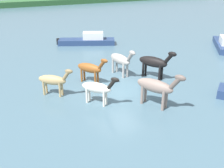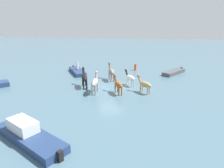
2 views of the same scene
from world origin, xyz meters
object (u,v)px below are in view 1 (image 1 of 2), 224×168
horse_dark_mare (53,80)px  horse_gray_outer (121,60)px  boat_skiff_near (88,41)px  horse_rear_stallion (156,86)px  horse_dun_straggler (98,88)px  horse_mid_herd (90,68)px  horse_chestnut_trailing (154,62)px

horse_dark_mare → horse_gray_outer: horse_gray_outer is taller
horse_dark_mare → boat_skiff_near: size_ratio=0.32×
horse_rear_stallion → horse_dun_straggler: horse_rear_stallion is taller
horse_rear_stallion → horse_gray_outer: size_ratio=0.99×
horse_dun_straggler → horse_gray_outer: (3.37, 3.02, 0.19)m
horse_dark_mare → horse_dun_straggler: horse_dun_straggler is taller
horse_dun_straggler → horse_gray_outer: size_ratio=0.75×
horse_dark_mare → horse_dun_straggler: 2.79m
horse_dark_mare → horse_mid_herd: 2.71m
horse_chestnut_trailing → boat_skiff_near: size_ratio=0.46×
horse_mid_herd → horse_gray_outer: bearing=65.3°
horse_rear_stallion → boat_skiff_near: 14.17m
horse_gray_outer → horse_mid_herd: size_ratio=1.21×
horse_mid_herd → horse_rear_stallion: bearing=-10.4°
horse_dun_straggler → horse_rear_stallion: bearing=19.5°
horse_dark_mare → boat_skiff_near: bearing=101.8°
horse_chestnut_trailing → horse_dark_mare: 6.67m
horse_rear_stallion → horse_dark_mare: 5.77m
horse_mid_herd → horse_dark_mare: bearing=-105.0°
boat_skiff_near → horse_chestnut_trailing: bearing=-62.8°
horse_rear_stallion → horse_gray_outer: bearing=148.2°
horse_rear_stallion → horse_gray_outer: horse_rear_stallion is taller
horse_gray_outer → boat_skiff_near: size_ratio=0.46×
horse_gray_outer → horse_mid_herd: bearing=-90.3°
horse_gray_outer → horse_mid_herd: 2.39m
horse_rear_stallion → horse_mid_herd: 4.88m
horse_chestnut_trailing → horse_rear_stallion: size_ratio=0.99×
horse_chestnut_trailing → horse_mid_herd: bearing=-131.9°
horse_dun_straggler → boat_skiff_near: bearing=121.7°
horse_dun_straggler → boat_skiff_near: size_ratio=0.35×
horse_rear_stallion → horse_dark_mare: (-4.15, 4.01, -0.21)m
horse_dun_straggler → horse_gray_outer: bearing=96.8°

